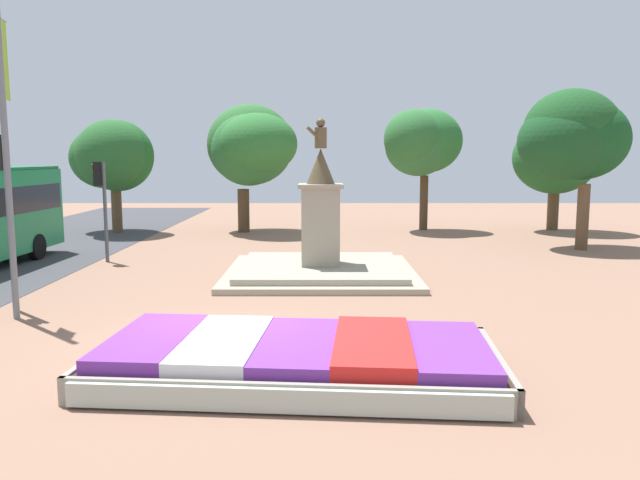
{
  "coord_description": "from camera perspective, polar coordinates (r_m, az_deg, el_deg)",
  "views": [
    {
      "loc": [
        1.82,
        -11.5,
        3.58
      ],
      "look_at": [
        1.81,
        3.48,
        1.57
      ],
      "focal_mm": 35.0,
      "sensor_mm": 36.0,
      "label": 1
    }
  ],
  "objects": [
    {
      "name": "ground_plane",
      "position": [
        12.18,
        -8.7,
        -9.56
      ],
      "size": [
        73.67,
        73.67,
        0.0
      ],
      "primitive_type": "plane",
      "color": "#8C6651"
    },
    {
      "name": "flower_planter",
      "position": [
        10.43,
        -2.16,
        -10.78
      ],
      "size": [
        6.82,
        3.81,
        0.64
      ],
      "color": "#38281C",
      "rests_on": "ground_plane"
    },
    {
      "name": "statue_monument",
      "position": [
        18.85,
        0.1,
        -1.17
      ],
      "size": [
        5.67,
        5.67,
        4.7
      ],
      "color": "#9D937F",
      "rests_on": "ground_plane"
    },
    {
      "name": "traffic_light_mid_block",
      "position": [
        15.96,
        -26.84,
        4.12
      ],
      "size": [
        0.41,
        0.3,
        4.07
      ],
      "color": "#2D2D33",
      "rests_on": "ground_plane"
    },
    {
      "name": "traffic_light_far_corner",
      "position": [
        22.35,
        -19.34,
        4.17
      ],
      "size": [
        0.42,
        0.31,
        3.41
      ],
      "color": "#4C5156",
      "rests_on": "ground_plane"
    },
    {
      "name": "banner_pole",
      "position": [
        15.16,
        -26.73,
        7.59
      ],
      "size": [
        0.19,
        0.67,
        7.12
      ],
      "color": "slate",
      "rests_on": "ground_plane"
    },
    {
      "name": "park_tree_far_left",
      "position": [
        30.61,
        9.18,
        8.82
      ],
      "size": [
        3.82,
        3.54,
        5.87
      ],
      "color": "#4C3823",
      "rests_on": "ground_plane"
    },
    {
      "name": "park_tree_behind_statue",
      "position": [
        31.99,
        21.15,
        7.42
      ],
      "size": [
        4.29,
        3.7,
        5.75
      ],
      "color": "brown",
      "rests_on": "ground_plane"
    },
    {
      "name": "park_tree_far_right",
      "position": [
        26.4,
        22.15,
        8.69
      ],
      "size": [
        4.35,
        3.71,
        6.19
      ],
      "color": "brown",
      "rests_on": "ground_plane"
    },
    {
      "name": "park_tree_street_side",
      "position": [
        29.88,
        -6.2,
        8.53
      ],
      "size": [
        4.38,
        4.86,
        6.08
      ],
      "color": "#4C3823",
      "rests_on": "ground_plane"
    },
    {
      "name": "park_tree_mid_canopy",
      "position": [
        30.9,
        -18.46,
        7.28
      ],
      "size": [
        4.19,
        4.56,
        5.27
      ],
      "color": "brown",
      "rests_on": "ground_plane"
    }
  ]
}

